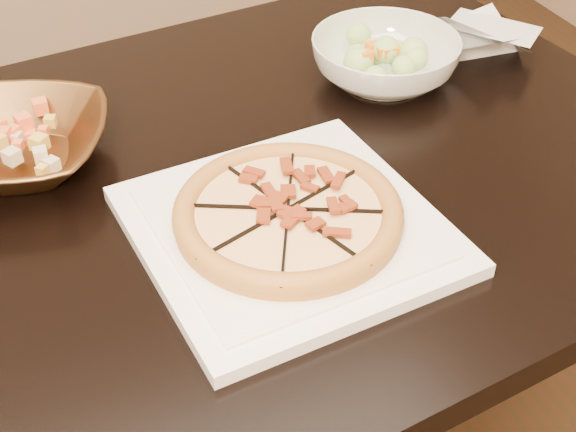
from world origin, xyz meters
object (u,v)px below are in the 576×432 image
plate (288,229)px  bronze_bowl (14,145)px  salad_bowl (385,60)px  dining_table (200,247)px  pizza (288,213)px

plate → bronze_bowl: bearing=135.2°
plate → bronze_bowl: 0.39m
plate → bronze_bowl: size_ratio=1.52×
plate → salad_bowl: salad_bowl is taller
plate → bronze_bowl: bronze_bowl is taller
dining_table → pizza: size_ratio=5.45×
dining_table → plate: (0.07, -0.14, 0.12)m
bronze_bowl → salad_bowl: 0.55m
bronze_bowl → salad_bowl: (0.55, 0.01, 0.01)m
salad_bowl → plate: bearing=-134.2°
dining_table → plate: 0.19m
dining_table → pizza: (0.07, -0.14, 0.14)m
pizza → bronze_bowl: bearing=135.2°
plate → pizza: size_ratio=1.38×
plate → pizza: bearing=173.6°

